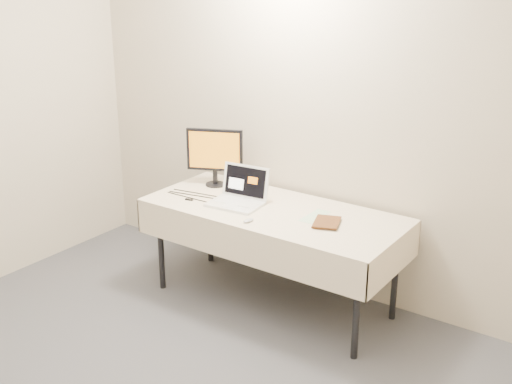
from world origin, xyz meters
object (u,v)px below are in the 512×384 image
Objects in this scene: book at (315,207)px; laptop at (239,195)px; table at (273,217)px; monitor at (215,153)px.

laptop is at bearing 158.83° from book.
table is at bearing 152.12° from book.
laptop is 0.89× the size of monitor.
laptop is 0.63m from book.
monitor is (-0.66, 0.17, 0.32)m from table.
monitor is at bearing 147.88° from book.
laptop reaches higher than table.
monitor is 2.00× the size of book.
table is 4.68× the size of laptop.
book reaches higher than table.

